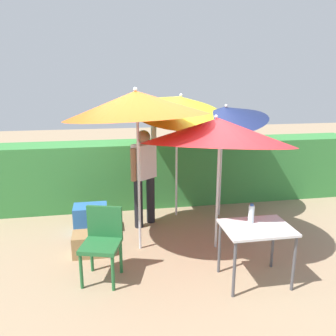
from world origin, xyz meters
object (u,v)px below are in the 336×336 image
(umbrella_rainbow, at_px, (136,104))
(crate_cardboard, at_px, (90,244))
(chair_plastic, at_px, (102,239))
(umbrella_yellow, at_px, (218,132))
(umbrella_navy, at_px, (179,105))
(person_vendor, at_px, (144,171))
(bottle_water, at_px, (251,214))
(cooler_box, at_px, (91,219))
(folding_table, at_px, (257,233))
(umbrella_orange, at_px, (224,114))

(umbrella_rainbow, xyz_separation_m, crate_cardboard, (-0.70, -0.03, -1.92))
(chair_plastic, bearing_deg, crate_cardboard, 107.19)
(umbrella_rainbow, distance_m, crate_cardboard, 2.04)
(umbrella_yellow, height_order, umbrella_navy, umbrella_navy)
(umbrella_yellow, relative_size, person_vendor, 1.13)
(umbrella_navy, height_order, crate_cardboard, umbrella_navy)
(umbrella_navy, relative_size, crate_cardboard, 4.96)
(umbrella_navy, xyz_separation_m, bottle_water, (0.45, -2.09, -1.13))
(cooler_box, xyz_separation_m, folding_table, (2.00, -1.76, 0.41))
(umbrella_yellow, relative_size, umbrella_navy, 0.90)
(person_vendor, xyz_separation_m, folding_table, (1.12, -1.89, -0.30))
(umbrella_rainbow, xyz_separation_m, umbrella_orange, (1.55, 0.99, -0.27))
(person_vendor, xyz_separation_m, crate_cardboard, (-0.87, -0.86, -0.78))
(person_vendor, bearing_deg, umbrella_orange, 6.47)
(bottle_water, bearing_deg, cooler_box, 140.14)
(chair_plastic, bearing_deg, umbrella_navy, 53.87)
(umbrella_orange, xyz_separation_m, umbrella_yellow, (-0.47, -1.12, -0.10))
(umbrella_rainbow, relative_size, umbrella_yellow, 1.11)
(person_vendor, bearing_deg, chair_plastic, -114.59)
(chair_plastic, height_order, bottle_water, bottle_water)
(umbrella_yellow, distance_m, bottle_water, 1.20)
(umbrella_orange, bearing_deg, cooler_box, -172.94)
(umbrella_orange, height_order, umbrella_yellow, umbrella_orange)
(umbrella_yellow, xyz_separation_m, cooler_box, (-1.78, 0.84, -1.48))
(umbrella_yellow, height_order, bottle_water, umbrella_yellow)
(umbrella_orange, xyz_separation_m, crate_cardboard, (-2.25, -1.02, -1.65))
(umbrella_orange, relative_size, folding_table, 2.69)
(umbrella_rainbow, relative_size, cooler_box, 4.48)
(umbrella_yellow, relative_size, folding_table, 2.64)
(umbrella_rainbow, relative_size, folding_table, 2.92)
(person_vendor, height_order, folding_table, person_vendor)
(umbrella_navy, bearing_deg, cooler_box, -163.85)
(folding_table, height_order, bottle_water, bottle_water)
(umbrella_rainbow, bearing_deg, umbrella_yellow, -6.84)
(umbrella_navy, bearing_deg, folding_table, -77.58)
(person_vendor, height_order, cooler_box, person_vendor)
(umbrella_rainbow, height_order, cooler_box, umbrella_rainbow)
(chair_plastic, xyz_separation_m, folding_table, (1.80, -0.41, 0.12))
(crate_cardboard, distance_m, bottle_water, 2.26)
(umbrella_navy, bearing_deg, crate_cardboard, -141.95)
(person_vendor, distance_m, chair_plastic, 1.69)
(umbrella_rainbow, xyz_separation_m, folding_table, (1.29, -1.05, -1.44))
(umbrella_orange, distance_m, crate_cardboard, 2.97)
(chair_plastic, bearing_deg, umbrella_yellow, 18.24)
(umbrella_navy, distance_m, folding_table, 2.62)
(umbrella_orange, xyz_separation_m, bottle_water, (-0.29, -1.93, -0.97))
(umbrella_orange, bearing_deg, umbrella_rainbow, -147.43)
(person_vendor, xyz_separation_m, bottle_water, (1.09, -1.77, -0.10))
(chair_plastic, height_order, crate_cardboard, chair_plastic)
(cooler_box, height_order, folding_table, folding_table)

